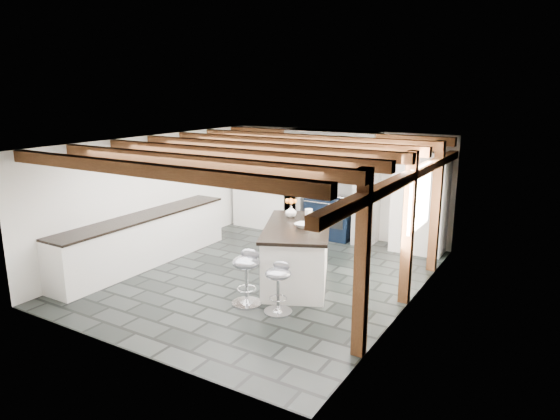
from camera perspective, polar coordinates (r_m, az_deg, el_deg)
The scene contains 6 objects.
ground at distance 8.72m, azimuth -1.93°, elevation -7.50°, with size 6.00×6.00×0.00m, color black.
room_shell at distance 9.87m, azimuth -0.49°, elevation 1.51°, with size 6.00×6.03×6.00m.
range_cooker at distance 10.81m, azimuth 5.77°, elevation -0.75°, with size 1.00×0.63×0.99m.
kitchen_island at distance 8.28m, azimuth 1.99°, elevation -4.96°, with size 1.76×2.24×1.31m.
bar_stool_near at distance 7.18m, azimuth -0.19°, elevation -8.18°, with size 0.42×0.42×0.76m.
bar_stool_far at distance 7.45m, azimuth -3.84°, elevation -6.97°, with size 0.50×0.50×0.85m.
Camera 1 is at (4.43, -6.81, 3.15)m, focal length 32.00 mm.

